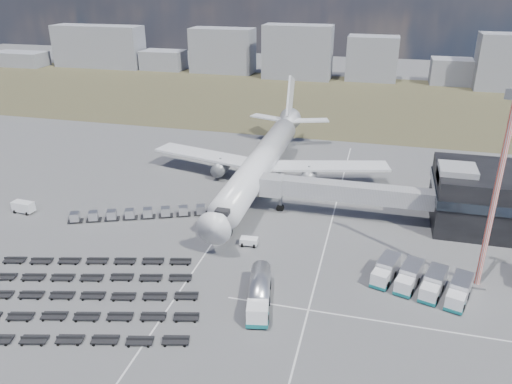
# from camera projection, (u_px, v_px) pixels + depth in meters

# --- Properties ---
(ground) EXTENTS (420.00, 420.00, 0.00)m
(ground) POSITION_uv_depth(u_px,v_px,m) (213.00, 262.00, 76.19)
(ground) COLOR #565659
(ground) RESTS_ON ground
(grass_strip) EXTENTS (420.00, 90.00, 0.01)m
(grass_strip) POSITION_uv_depth(u_px,v_px,m) (316.00, 100.00, 173.65)
(grass_strip) COLOR #4D472E
(grass_strip) RESTS_ON ground
(lane_markings) EXTENTS (47.12, 110.00, 0.01)m
(lane_markings) POSITION_uv_depth(u_px,v_px,m) (279.00, 261.00, 76.62)
(lane_markings) COLOR silver
(lane_markings) RESTS_ON ground
(jet_bridge) EXTENTS (30.30, 3.80, 7.05)m
(jet_bridge) POSITION_uv_depth(u_px,v_px,m) (334.00, 191.00, 88.61)
(jet_bridge) COLOR #939399
(jet_bridge) RESTS_ON ground
(airliner) EXTENTS (51.59, 64.53, 17.62)m
(airliner) POSITION_uv_depth(u_px,v_px,m) (263.00, 159.00, 102.74)
(airliner) COLOR white
(airliner) RESTS_ON ground
(skyline) EXTENTS (307.54, 20.59, 25.78)m
(skyline) POSITION_uv_depth(u_px,v_px,m) (351.00, 56.00, 202.39)
(skyline) COLOR gray
(skyline) RESTS_ON ground
(fuel_tanker) EXTENTS (4.83, 11.34, 3.56)m
(fuel_tanker) POSITION_uv_depth(u_px,v_px,m) (259.00, 293.00, 65.95)
(fuel_tanker) COLOR white
(fuel_tanker) RESTS_ON ground
(pushback_tug) EXTENTS (2.94, 1.79, 1.32)m
(pushback_tug) POSITION_uv_depth(u_px,v_px,m) (249.00, 242.00, 80.72)
(pushback_tug) COLOR white
(pushback_tug) RESTS_ON ground
(utility_van) EXTENTS (4.07, 2.05, 2.14)m
(utility_van) POSITION_uv_depth(u_px,v_px,m) (23.00, 207.00, 91.61)
(utility_van) COLOR white
(utility_van) RESTS_ON ground
(catering_truck) EXTENTS (4.42, 6.63, 2.82)m
(catering_truck) POSITION_uv_depth(u_px,v_px,m) (272.00, 185.00, 100.19)
(catering_truck) COLOR white
(catering_truck) RESTS_ON ground
(service_trucks_near) EXTENTS (13.89, 10.17, 2.76)m
(service_trucks_near) POSITION_uv_depth(u_px,v_px,m) (421.00, 280.00, 69.15)
(service_trucks_near) COLOR white
(service_trucks_near) RESTS_ON ground
(uld_row) EXTENTS (23.49, 10.83, 1.67)m
(uld_row) POSITION_uv_depth(u_px,v_px,m) (139.00, 213.00, 89.42)
(uld_row) COLOR black
(uld_row) RESTS_ON ground
(baggage_dollies) EXTENTS (35.54, 26.43, 0.76)m
(baggage_dollies) POSITION_uv_depth(u_px,v_px,m) (77.00, 296.00, 67.59)
(baggage_dollies) COLOR black
(baggage_dollies) RESTS_ON ground
(floodlight_mast) EXTENTS (2.62, 2.15, 27.82)m
(floodlight_mast) POSITION_uv_depth(u_px,v_px,m) (495.00, 196.00, 65.01)
(floodlight_mast) COLOR red
(floodlight_mast) RESTS_ON ground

